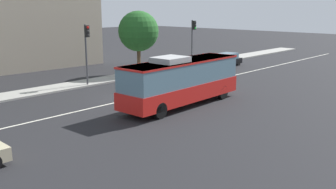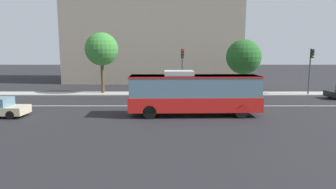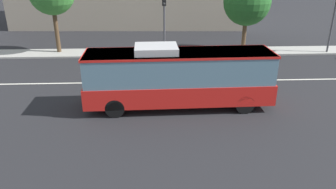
# 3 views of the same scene
# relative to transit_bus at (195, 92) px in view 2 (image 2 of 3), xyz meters

# --- Properties ---
(ground_plane) EXTENTS (160.00, 160.00, 0.00)m
(ground_plane) POSITION_rel_transit_bus_xyz_m (-1.00, 3.90, -1.81)
(ground_plane) COLOR black
(sidewalk_kerb) EXTENTS (80.00, 2.56, 0.14)m
(sidewalk_kerb) POSITION_rel_transit_bus_xyz_m (-1.00, 11.13, -1.74)
(sidewalk_kerb) COLOR #9E9B93
(sidewalk_kerb) RESTS_ON ground_plane
(lane_centre_line) EXTENTS (76.00, 0.16, 0.01)m
(lane_centre_line) POSITION_rel_transit_bus_xyz_m (-1.00, 3.90, -1.80)
(lane_centre_line) COLOR silver
(lane_centre_line) RESTS_ON ground_plane
(transit_bus) EXTENTS (10.06, 2.75, 3.46)m
(transit_bus) POSITION_rel_transit_bus_xyz_m (0.00, 0.00, 0.00)
(transit_bus) COLOR red
(transit_bus) RESTS_ON ground_plane
(traffic_light_near_corner) EXTENTS (0.34, 0.62, 5.20)m
(traffic_light_near_corner) POSITION_rel_transit_bus_xyz_m (-0.41, 10.11, 1.75)
(traffic_light_near_corner) COLOR #47474C
(traffic_light_near_corner) RESTS_ON ground_plane
(traffic_light_mid_block) EXTENTS (0.34, 0.62, 5.20)m
(traffic_light_mid_block) POSITION_rel_transit_bus_xyz_m (13.76, 10.19, 1.75)
(traffic_light_mid_block) COLOR #47474C
(traffic_light_mid_block) RESTS_ON ground_plane
(street_tree_kerbside_left) EXTENTS (3.76, 3.76, 7.03)m
(street_tree_kerbside_left) POSITION_rel_transit_bus_xyz_m (-9.54, 11.46, 3.31)
(street_tree_kerbside_left) COLOR #4C3823
(street_tree_kerbside_left) RESTS_ON ground_plane
(street_tree_kerbside_centre) EXTENTS (3.96, 3.96, 6.26)m
(street_tree_kerbside_centre) POSITION_rel_transit_bus_xyz_m (6.60, 11.29, 2.46)
(street_tree_kerbside_centre) COLOR #4C3823
(street_tree_kerbside_centre) RESTS_ON ground_plane
(office_block_background) EXTENTS (27.46, 14.31, 20.40)m
(office_block_background) POSITION_rel_transit_bus_xyz_m (-4.18, 27.16, 8.39)
(office_block_background) COLOR tan
(office_block_background) RESTS_ON ground_plane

